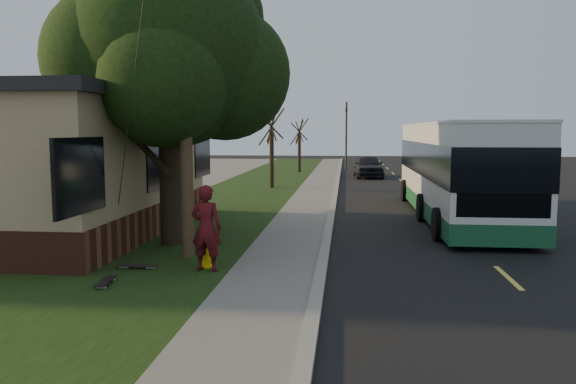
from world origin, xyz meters
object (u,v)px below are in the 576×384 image
(bare_tree_near, at_px, (272,149))
(transit_bus, at_px, (456,167))
(traffic_signal, at_px, (346,131))
(distant_car, at_px, (368,166))
(skateboarder, at_px, (206,228))
(fire_hydrant, at_px, (206,251))
(utility_pole, at_px, (184,67))
(dumpster, at_px, (54,213))
(skateboard_spare, at_px, (137,266))
(leafy_tree, at_px, (170,54))
(bare_tree_far, at_px, (299,146))
(skateboard_main, at_px, (106,281))

(bare_tree_near, relative_size, transit_bus, 0.34)
(traffic_signal, bearing_deg, distant_car, -78.95)
(skateboarder, bearing_deg, traffic_signal, -87.59)
(fire_hydrant, bearing_deg, utility_pole, 125.38)
(utility_pole, distance_m, distant_car, 26.11)
(transit_bus, bearing_deg, dumpster, -157.17)
(bare_tree_near, xyz_separation_m, skateboard_spare, (-0.60, -18.30, -2.02))
(transit_bus, bearing_deg, fire_hydrant, -129.40)
(leafy_tree, height_order, bare_tree_near, leafy_tree)
(utility_pole, relative_size, traffic_signal, 1.65)
(leafy_tree, xyz_separation_m, bare_tree_far, (1.17, 27.35, -3.16))
(bare_tree_near, xyz_separation_m, skateboarder, (1.00, -18.32, -1.13))
(skateboarder, relative_size, skateboard_spare, 2.11)
(leafy_tree, height_order, bare_tree_far, leafy_tree)
(dumpster, bearing_deg, transit_bus, 22.83)
(utility_pole, relative_size, skateboard_main, 10.38)
(skateboard_main, xyz_separation_m, skateboard_spare, (0.15, 1.33, 0.00))
(leafy_tree, bearing_deg, distant_car, 75.33)
(fire_hydrant, relative_size, traffic_signal, 0.13)
(fire_hydrant, bearing_deg, distant_car, 80.05)
(leafy_tree, xyz_separation_m, bare_tree_near, (0.67, 15.35, -3.02))
(skateboard_main, distance_m, dumpster, 6.28)
(traffic_signal, distance_m, dumpster, 31.89)
(leafy_tree, xyz_separation_m, transit_bus, (8.66, 5.98, -3.35))
(utility_pole, xyz_separation_m, dumpster, (-4.71, 2.37, -3.91))
(bare_tree_far, xyz_separation_m, skateboarder, (0.50, -30.32, -0.98))
(distant_car, bearing_deg, skateboarder, -102.95)
(utility_pole, bearing_deg, skateboard_spare, -121.68)
(utility_pole, height_order, transit_bus, utility_pole)
(transit_bus, bearing_deg, leafy_tree, -145.37)
(skateboard_spare, xyz_separation_m, dumpster, (-3.92, 3.66, 0.59))
(leafy_tree, height_order, traffic_signal, leafy_tree)
(bare_tree_near, bearing_deg, skateboard_main, -92.18)
(skateboarder, height_order, distant_car, skateboarder)
(utility_pole, relative_size, leafy_tree, 1.16)
(bare_tree_far, bearing_deg, leafy_tree, -92.45)
(bare_tree_near, distance_m, skateboard_spare, 18.42)
(fire_hydrant, xyz_separation_m, skateboard_spare, (-1.50, -0.30, -0.30))
(bare_tree_near, relative_size, skateboard_main, 4.92)
(traffic_signal, bearing_deg, skateboard_spare, -97.64)
(fire_hydrant, bearing_deg, traffic_signal, 84.79)
(bare_tree_far, bearing_deg, traffic_signal, 48.81)
(bare_tree_far, bearing_deg, utility_pole, -90.60)
(transit_bus, bearing_deg, distant_car, 97.98)
(transit_bus, height_order, skateboard_spare, transit_bus)
(fire_hydrant, xyz_separation_m, traffic_signal, (3.10, 34.00, 2.73))
(traffic_signal, height_order, skateboard_spare, traffic_signal)
(bare_tree_far, distance_m, skateboard_main, 31.70)
(utility_pole, height_order, traffic_signal, utility_pole)
(fire_hydrant, height_order, utility_pole, utility_pole)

